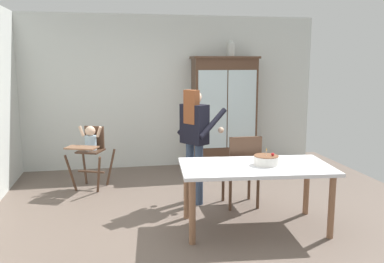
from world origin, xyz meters
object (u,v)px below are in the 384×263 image
adult_person (195,132)px  dining_table (255,173)px  high_chair_with_toddler (90,146)px  ceramic_vase (231,50)px  dining_chair_far_side (243,166)px  china_cabinet (224,112)px  birthday_cake (266,160)px

adult_person → dining_table: (0.51, -0.96, -0.32)m
high_chair_with_toddler → adult_person: bearing=-11.2°
ceramic_vase → dining_chair_far_side: (-0.44, -2.14, -1.54)m
adult_person → dining_table: adult_person is taller
adult_person → dining_chair_far_side: bearing=-151.1°
china_cabinet → high_chair_with_toddler: size_ratio=2.09×
high_chair_with_toddler → adult_person: (1.40, -0.94, 0.31)m
dining_chair_far_side → ceramic_vase: bearing=-100.6°
high_chair_with_toddler → dining_chair_far_side: (1.98, -1.23, -0.10)m
high_chair_with_toddler → dining_chair_far_side: 2.33m
dining_table → adult_person: bearing=117.8°
dining_chair_far_side → birthday_cake: bearing=95.5°
birthday_cake → ceramic_vase: bearing=82.2°
china_cabinet → adult_person: china_cabinet is taller
birthday_cake → dining_table: bearing=177.5°
ceramic_vase → adult_person: (-1.01, -1.85, -1.13)m
dining_table → birthday_cake: (0.12, -0.01, 0.14)m
adult_person → birthday_cake: (0.63, -0.96, -0.17)m
dining_table → dining_chair_far_side: dining_chair_far_side is taller
ceramic_vase → birthday_cake: ceramic_vase is taller
adult_person → high_chair_with_toddler: bearing=22.4°
china_cabinet → dining_table: china_cabinet is taller
ceramic_vase → birthday_cake: 3.12m
ceramic_vase → dining_chair_far_side: bearing=-101.6°
dining_table → high_chair_with_toddler: bearing=135.2°
ceramic_vase → dining_chair_far_side: size_ratio=0.28×
high_chair_with_toddler → china_cabinet: bearing=44.0°
adult_person → birthday_cake: size_ratio=5.47×
ceramic_vase → dining_chair_far_side: ceramic_vase is taller
high_chair_with_toddler → dining_table: high_chair_with_toddler is taller
adult_person → dining_chair_far_side: adult_person is taller
adult_person → ceramic_vase: bearing=-62.6°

